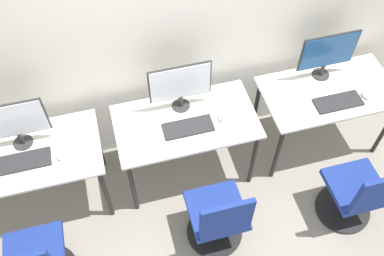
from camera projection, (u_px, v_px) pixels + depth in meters
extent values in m
plane|color=gray|center=(196.00, 198.00, 3.91)|extent=(20.00, 20.00, 0.00)
cube|color=silver|center=(170.00, 24.00, 3.24)|extent=(12.00, 0.05, 2.80)
cube|color=silver|center=(25.00, 156.00, 3.30)|extent=(1.17, 0.64, 0.02)
cylinder|color=black|center=(106.00, 194.00, 3.53)|extent=(0.04, 0.04, 0.73)
cylinder|color=black|center=(97.00, 142.00, 3.84)|extent=(0.04, 0.04, 0.73)
cylinder|color=#2D2D2D|center=(23.00, 142.00, 3.35)|extent=(0.15, 0.15, 0.01)
cylinder|color=#2D2D2D|center=(21.00, 138.00, 3.31)|extent=(0.04, 0.04, 0.11)
cube|color=#2D2D2D|center=(11.00, 120.00, 3.14)|extent=(0.51, 0.01, 0.35)
cube|color=silver|center=(11.00, 121.00, 3.13)|extent=(0.49, 0.01, 0.32)
cube|color=#262628|center=(24.00, 161.00, 3.24)|extent=(0.41, 0.17, 0.02)
ellipsoid|color=silver|center=(59.00, 155.00, 3.27)|extent=(0.06, 0.09, 0.03)
cube|color=navy|center=(34.00, 255.00, 3.16)|extent=(0.44, 0.44, 0.05)
cube|color=silver|center=(186.00, 122.00, 3.50)|extent=(1.17, 0.64, 0.02)
cylinder|color=black|center=(133.00, 187.00, 3.56)|extent=(0.04, 0.04, 0.73)
cylinder|color=black|center=(253.00, 159.00, 3.73)|extent=(0.04, 0.04, 0.73)
cylinder|color=black|center=(122.00, 136.00, 3.88)|extent=(0.04, 0.04, 0.73)
cylinder|color=black|center=(234.00, 113.00, 4.04)|extent=(0.04, 0.04, 0.73)
cylinder|color=#2D2D2D|center=(181.00, 105.00, 3.58)|extent=(0.15, 0.15, 0.01)
cylinder|color=#2D2D2D|center=(181.00, 101.00, 3.53)|extent=(0.04, 0.04, 0.11)
cube|color=#2D2D2D|center=(180.00, 82.00, 3.36)|extent=(0.51, 0.01, 0.35)
cube|color=silver|center=(180.00, 83.00, 3.36)|extent=(0.49, 0.01, 0.32)
cube|color=#262628|center=(188.00, 127.00, 3.44)|extent=(0.41, 0.17, 0.02)
ellipsoid|color=silver|center=(221.00, 117.00, 3.49)|extent=(0.06, 0.09, 0.03)
cylinder|color=black|center=(214.00, 231.00, 3.70)|extent=(0.48, 0.48, 0.03)
cylinder|color=black|center=(215.00, 222.00, 3.54)|extent=(0.04, 0.04, 0.36)
cube|color=navy|center=(217.00, 210.00, 3.38)|extent=(0.44, 0.44, 0.05)
cube|color=navy|center=(226.00, 220.00, 3.06)|extent=(0.40, 0.04, 0.44)
cube|color=silver|center=(330.00, 91.00, 3.70)|extent=(1.17, 0.64, 0.02)
cylinder|color=black|center=(277.00, 154.00, 3.76)|extent=(0.04, 0.04, 0.73)
cylinder|color=black|center=(256.00, 108.00, 4.08)|extent=(0.04, 0.04, 0.73)
cylinder|color=black|center=(357.00, 87.00, 4.25)|extent=(0.04, 0.04, 0.73)
cylinder|color=#2D2D2D|center=(321.00, 75.00, 3.80)|extent=(0.15, 0.15, 0.01)
cylinder|color=#2D2D2D|center=(322.00, 70.00, 3.75)|extent=(0.04, 0.04, 0.11)
cube|color=#2D2D2D|center=(328.00, 51.00, 3.58)|extent=(0.51, 0.01, 0.35)
cube|color=navy|center=(329.00, 51.00, 3.58)|extent=(0.49, 0.01, 0.32)
cube|color=#262628|center=(338.00, 102.00, 3.60)|extent=(0.41, 0.17, 0.02)
ellipsoid|color=silver|center=(366.00, 95.00, 3.64)|extent=(0.06, 0.09, 0.03)
cylinder|color=black|center=(342.00, 209.00, 3.83)|extent=(0.48, 0.48, 0.03)
cylinder|color=black|center=(349.00, 198.00, 3.67)|extent=(0.04, 0.04, 0.36)
cube|color=navy|center=(356.00, 187.00, 3.51)|extent=(0.44, 0.44, 0.05)
cube|color=navy|center=(379.00, 193.00, 3.19)|extent=(0.40, 0.04, 0.44)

